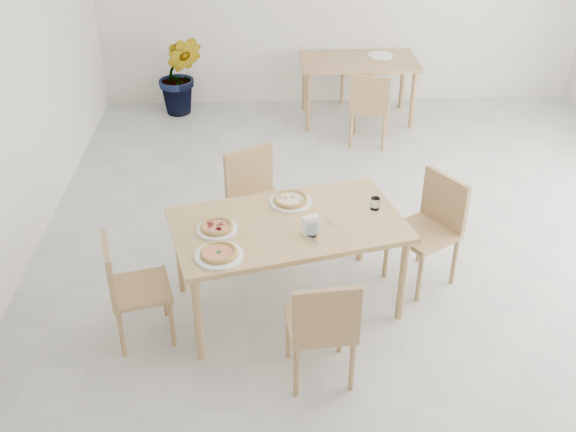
{
  "coord_description": "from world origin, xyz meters",
  "views": [
    {
      "loc": [
        -0.97,
        -4.79,
        3.36
      ],
      "look_at": [
        -0.82,
        -0.66,
        0.81
      ],
      "focal_mm": 42.0,
      "sensor_mm": 36.0,
      "label": 1
    }
  ],
  "objects_px": {
    "chair_south": "(323,324)",
    "pizza_margherita": "(219,253)",
    "main_table": "(288,231)",
    "napkin_holder": "(311,226)",
    "pizza_mushroom": "(291,199)",
    "chair_back_n": "(351,58)",
    "chair_west": "(128,284)",
    "chair_east": "(432,222)",
    "tumbler_b": "(375,204)",
    "chair_north": "(256,194)",
    "plate_margherita": "(219,256)",
    "plate_mushroom": "(291,202)",
    "second_table": "(359,67)",
    "plate_pepperoni": "(217,229)",
    "pizza_pepperoni": "(217,226)",
    "potted_plant": "(180,75)",
    "plate_empty": "(380,55)",
    "tumbler_a": "(312,230)",
    "chair_back_s": "(370,104)"
  },
  "relations": [
    {
      "from": "chair_south",
      "to": "pizza_margherita",
      "type": "xyz_separation_m",
      "value": [
        -0.67,
        0.42,
        0.28
      ]
    },
    {
      "from": "main_table",
      "to": "napkin_holder",
      "type": "distance_m",
      "value": 0.26
    },
    {
      "from": "pizza_mushroom",
      "to": "chair_back_n",
      "type": "bearing_deg",
      "value": 76.92
    },
    {
      "from": "chair_west",
      "to": "pizza_mushroom",
      "type": "bearing_deg",
      "value": -77.0
    },
    {
      "from": "chair_east",
      "to": "napkin_holder",
      "type": "bearing_deg",
      "value": -97.58
    },
    {
      "from": "pizza_margherita",
      "to": "tumbler_b",
      "type": "relative_size",
      "value": 3.52
    },
    {
      "from": "chair_north",
      "to": "napkin_holder",
      "type": "bearing_deg",
      "value": -96.69
    },
    {
      "from": "plate_margherita",
      "to": "plate_mushroom",
      "type": "xyz_separation_m",
      "value": [
        0.51,
        0.69,
        0.0
      ]
    },
    {
      "from": "main_table",
      "to": "second_table",
      "type": "height_order",
      "value": "same"
    },
    {
      "from": "chair_east",
      "to": "plate_pepperoni",
      "type": "xyz_separation_m",
      "value": [
        -1.66,
        -0.4,
        0.23
      ]
    },
    {
      "from": "plate_mushroom",
      "to": "pizza_pepperoni",
      "type": "bearing_deg",
      "value": -145.95
    },
    {
      "from": "napkin_holder",
      "to": "potted_plant",
      "type": "xyz_separation_m",
      "value": [
        -1.33,
        3.97,
        -0.32
      ]
    },
    {
      "from": "chair_north",
      "to": "pizza_margherita",
      "type": "distance_m",
      "value": 1.27
    },
    {
      "from": "chair_south",
      "to": "tumbler_b",
      "type": "height_order",
      "value": "chair_south"
    },
    {
      "from": "potted_plant",
      "to": "main_table",
      "type": "bearing_deg",
      "value": -72.82
    },
    {
      "from": "plate_pepperoni",
      "to": "plate_empty",
      "type": "distance_m",
      "value": 4.15
    },
    {
      "from": "plate_pepperoni",
      "to": "tumbler_b",
      "type": "bearing_deg",
      "value": 12.19
    },
    {
      "from": "pizza_pepperoni",
      "to": "tumbler_a",
      "type": "distance_m",
      "value": 0.68
    },
    {
      "from": "chair_east",
      "to": "tumbler_a",
      "type": "xyz_separation_m",
      "value": [
        -0.99,
        -0.49,
        0.28
      ]
    },
    {
      "from": "plate_empty",
      "to": "potted_plant",
      "type": "distance_m",
      "value": 2.44
    },
    {
      "from": "tumbler_a",
      "to": "tumbler_b",
      "type": "distance_m",
      "value": 0.61
    },
    {
      "from": "chair_south",
      "to": "potted_plant",
      "type": "distance_m",
      "value": 4.85
    },
    {
      "from": "chair_east",
      "to": "tumbler_b",
      "type": "xyz_separation_m",
      "value": [
        -0.49,
        -0.15,
        0.27
      ]
    },
    {
      "from": "plate_mushroom",
      "to": "second_table",
      "type": "xyz_separation_m",
      "value": [
        0.94,
        3.28,
        -0.1
      ]
    },
    {
      "from": "main_table",
      "to": "tumbler_a",
      "type": "bearing_deg",
      "value": -62.65
    },
    {
      "from": "chair_south",
      "to": "plate_margherita",
      "type": "bearing_deg",
      "value": -38.38
    },
    {
      "from": "tumbler_a",
      "to": "napkin_holder",
      "type": "distance_m",
      "value": 0.03
    },
    {
      "from": "chair_west",
      "to": "tumbler_a",
      "type": "distance_m",
      "value": 1.34
    },
    {
      "from": "chair_west",
      "to": "chair_back_s",
      "type": "xyz_separation_m",
      "value": [
        2.14,
        3.14,
        0.02
      ]
    },
    {
      "from": "chair_north",
      "to": "second_table",
      "type": "xyz_separation_m",
      "value": [
        1.21,
        2.75,
        0.14
      ]
    },
    {
      "from": "main_table",
      "to": "second_table",
      "type": "xyz_separation_m",
      "value": [
        0.97,
        3.56,
        -0.02
      ]
    },
    {
      "from": "main_table",
      "to": "plate_empty",
      "type": "height_order",
      "value": "plate_empty"
    },
    {
      "from": "chair_north",
      "to": "pizza_pepperoni",
      "type": "bearing_deg",
      "value": -135.47
    },
    {
      "from": "second_table",
      "to": "chair_back_s",
      "type": "relative_size",
      "value": 1.6
    },
    {
      "from": "chair_north",
      "to": "plate_empty",
      "type": "distance_m",
      "value": 3.23
    },
    {
      "from": "chair_south",
      "to": "chair_north",
      "type": "bearing_deg",
      "value": -81.27
    },
    {
      "from": "second_table",
      "to": "chair_back_s",
      "type": "height_order",
      "value": "chair_back_s"
    },
    {
      "from": "tumbler_b",
      "to": "plate_empty",
      "type": "bearing_deg",
      "value": 80.6
    },
    {
      "from": "chair_west",
      "to": "plate_mushroom",
      "type": "distance_m",
      "value": 1.35
    },
    {
      "from": "chair_east",
      "to": "plate_pepperoni",
      "type": "relative_size",
      "value": 3.11
    },
    {
      "from": "chair_north",
      "to": "tumbler_a",
      "type": "distance_m",
      "value": 1.11
    },
    {
      "from": "plate_margherita",
      "to": "plate_pepperoni",
      "type": "relative_size",
      "value": 1.13
    },
    {
      "from": "pizza_margherita",
      "to": "potted_plant",
      "type": "bearing_deg",
      "value": 99.42
    },
    {
      "from": "tumbler_b",
      "to": "chair_back_n",
      "type": "relative_size",
      "value": 0.1
    },
    {
      "from": "plate_margherita",
      "to": "chair_back_n",
      "type": "relative_size",
      "value": 0.37
    },
    {
      "from": "tumbler_b",
      "to": "second_table",
      "type": "height_order",
      "value": "tumbler_b"
    },
    {
      "from": "plate_margherita",
      "to": "second_table",
      "type": "relative_size",
      "value": 0.24
    },
    {
      "from": "chair_east",
      "to": "pizza_margherita",
      "type": "bearing_deg",
      "value": -98.76
    },
    {
      "from": "chair_north",
      "to": "plate_mushroom",
      "type": "distance_m",
      "value": 0.65
    },
    {
      "from": "chair_south",
      "to": "plate_mushroom",
      "type": "height_order",
      "value": "chair_south"
    }
  ]
}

